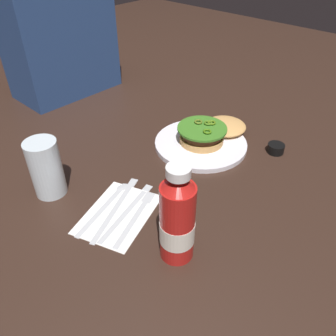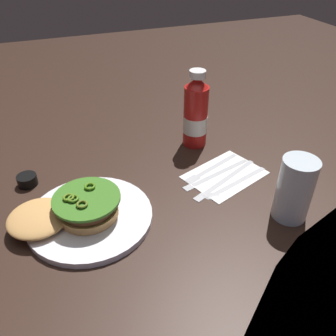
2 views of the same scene
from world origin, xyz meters
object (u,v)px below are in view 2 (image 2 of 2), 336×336
at_px(burger_sandwich, 69,210).
at_px(condiment_cup, 27,180).
at_px(water_glass, 295,189).
at_px(steak_knife, 222,181).
at_px(spoon_utensil, 229,186).
at_px(dinner_plate, 90,217).
at_px(fork_utensil, 208,169).
at_px(ketchup_bottle, 196,114).
at_px(napkin, 225,175).
at_px(butter_knife, 213,175).

height_order(burger_sandwich, condiment_cup, burger_sandwich).
bearing_deg(water_glass, steak_knife, -62.47).
bearing_deg(spoon_utensil, condiment_cup, -22.23).
bearing_deg(steak_knife, water_glass, 117.53).
xyz_separation_m(dinner_plate, burger_sandwich, (0.04, -0.00, 0.03)).
relative_size(dinner_plate, condiment_cup, 5.66).
height_order(burger_sandwich, fork_utensil, burger_sandwich).
distance_m(fork_utensil, spoon_utensil, 0.08).
bearing_deg(ketchup_bottle, napkin, 92.91).
distance_m(napkin, steak_knife, 0.03).
relative_size(burger_sandwich, ketchup_bottle, 1.09).
bearing_deg(spoon_utensil, ketchup_bottle, -91.87).
height_order(dinner_plate, steak_knife, dinner_plate).
distance_m(burger_sandwich, spoon_utensil, 0.36).
bearing_deg(fork_utensil, dinner_plate, 12.75).
bearing_deg(burger_sandwich, butter_knife, -173.49).
bearing_deg(burger_sandwich, condiment_cup, -65.00).
height_order(water_glass, fork_utensil, water_glass).
bearing_deg(dinner_plate, ketchup_bottle, -148.35).
distance_m(burger_sandwich, butter_knife, 0.35).
xyz_separation_m(water_glass, fork_utensil, (0.09, -0.20, -0.06)).
bearing_deg(butter_knife, burger_sandwich, 6.51).
relative_size(ketchup_bottle, spoon_utensil, 1.11).
bearing_deg(fork_utensil, spoon_utensil, 101.17).
height_order(condiment_cup, spoon_utensil, condiment_cup).
xyz_separation_m(burger_sandwich, napkin, (-0.37, -0.03, -0.03)).
height_order(burger_sandwich, butter_knife, burger_sandwich).
relative_size(dinner_plate, napkin, 1.41).
bearing_deg(ketchup_bottle, burger_sandwich, 28.39).
relative_size(condiment_cup, spoon_utensil, 0.24).
bearing_deg(water_glass, burger_sandwich, -17.90).
bearing_deg(dinner_plate, burger_sandwich, -7.01).
distance_m(fork_utensil, butter_knife, 0.03).
bearing_deg(water_glass, spoon_utensil, -60.16).
height_order(burger_sandwich, spoon_utensil, burger_sandwich).
bearing_deg(fork_utensil, butter_knife, 92.20).
relative_size(burger_sandwich, steak_knife, 1.11).
height_order(napkin, fork_utensil, fork_utensil).
height_order(condiment_cup, fork_utensil, condiment_cup).
distance_m(dinner_plate, spoon_utensil, 0.32).
height_order(burger_sandwich, napkin, burger_sandwich).
xyz_separation_m(napkin, spoon_utensil, (0.02, 0.05, 0.00)).
height_order(condiment_cup, steak_knife, condiment_cup).
xyz_separation_m(dinner_plate, steak_knife, (-0.32, -0.01, -0.00)).
relative_size(water_glass, napkin, 0.75).
bearing_deg(condiment_cup, water_glass, 149.05).
bearing_deg(ketchup_bottle, condiment_cup, 4.10).
distance_m(burger_sandwich, fork_utensil, 0.35).
xyz_separation_m(burger_sandwich, ketchup_bottle, (-0.37, -0.20, 0.06)).
height_order(water_glass, napkin, water_glass).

